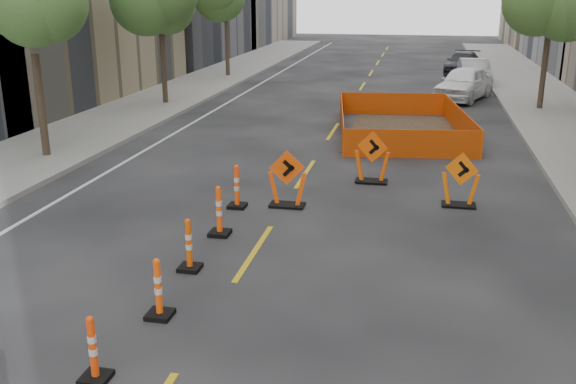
% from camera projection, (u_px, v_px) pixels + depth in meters
% --- Properties ---
extents(ground_plane, '(140.00, 140.00, 0.00)m').
position_uv_depth(ground_plane, '(187.00, 355.00, 9.57)').
color(ground_plane, black).
extents(sidewalk_left, '(4.00, 90.00, 0.15)m').
position_uv_depth(sidewalk_left, '(63.00, 142.00, 22.47)').
color(sidewalk_left, gray).
rests_on(sidewalk_left, ground).
extents(tree_l_b, '(2.80, 2.80, 5.95)m').
position_uv_depth(tree_l_b, '(30.00, 13.00, 19.14)').
color(tree_l_b, '#382B1E').
rests_on(tree_l_b, ground).
extents(tree_l_c, '(2.80, 2.80, 5.95)m').
position_uv_depth(tree_l_c, '(160.00, 4.00, 28.47)').
color(tree_l_c, '#382B1E').
rests_on(tree_l_c, ground).
extents(tree_l_d, '(2.80, 2.80, 5.95)m').
position_uv_depth(tree_l_d, '(226.00, 0.00, 37.80)').
color(tree_l_d, '#382B1E').
rests_on(tree_l_d, ground).
extents(tree_r_c, '(2.80, 2.80, 5.95)m').
position_uv_depth(tree_r_c, '(552.00, 5.00, 27.10)').
color(tree_r_c, '#382B1E').
rests_on(tree_r_c, ground).
extents(channelizer_2, '(0.39, 0.39, 1.00)m').
position_uv_depth(channelizer_2, '(93.00, 349.00, 8.81)').
color(channelizer_2, '#F4400A').
rests_on(channelizer_2, ground).
extents(channelizer_3, '(0.42, 0.42, 1.06)m').
position_uv_depth(channelizer_3, '(158.00, 288.00, 10.52)').
color(channelizer_3, '#FF4F0A').
rests_on(channelizer_3, ground).
extents(channelizer_4, '(0.42, 0.42, 1.05)m').
position_uv_depth(channelizer_4, '(189.00, 244.00, 12.31)').
color(channelizer_4, '#D74B09').
rests_on(channelizer_4, ground).
extents(channelizer_5, '(0.45, 0.45, 1.14)m').
position_uv_depth(channelizer_5, '(219.00, 211.00, 14.05)').
color(channelizer_5, '#FF4E0A').
rests_on(channelizer_5, ground).
extents(channelizer_6, '(0.43, 0.43, 1.10)m').
position_uv_depth(channelizer_6, '(237.00, 186.00, 15.84)').
color(channelizer_6, '#FF460A').
rests_on(channelizer_6, ground).
extents(chevron_sign_left, '(1.11, 0.87, 1.45)m').
position_uv_depth(chevron_sign_left, '(287.00, 179.00, 15.85)').
color(chevron_sign_left, '#F34B0A').
rests_on(chevron_sign_left, ground).
extents(chevron_sign_center, '(1.12, 0.87, 1.48)m').
position_uv_depth(chevron_sign_center, '(372.00, 157.00, 17.83)').
color(chevron_sign_center, '#DA4C09').
rests_on(chevron_sign_center, ground).
extents(chevron_sign_right, '(1.07, 0.87, 1.40)m').
position_uv_depth(chevron_sign_right, '(461.00, 180.00, 15.87)').
color(chevron_sign_right, '#DB5B09').
rests_on(chevron_sign_right, ground).
extents(safety_fence, '(5.37, 8.01, 0.94)m').
position_uv_depth(safety_fence, '(401.00, 121.00, 24.04)').
color(safety_fence, orange).
rests_on(safety_fence, ground).
extents(parked_car_near, '(3.37, 5.04, 1.59)m').
position_uv_depth(parked_car_near, '(464.00, 83.00, 31.19)').
color(parked_car_near, white).
rests_on(parked_car_near, ground).
extents(parked_car_mid, '(1.73, 4.44, 1.44)m').
position_uv_depth(parked_car_mid, '(474.00, 72.00, 35.84)').
color(parked_car_mid, '#A4A5A9').
rests_on(parked_car_mid, ground).
extents(parked_car_far, '(2.68, 4.92, 1.35)m').
position_uv_depth(parked_car_far, '(463.00, 63.00, 40.69)').
color(parked_car_far, black).
rests_on(parked_car_far, ground).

